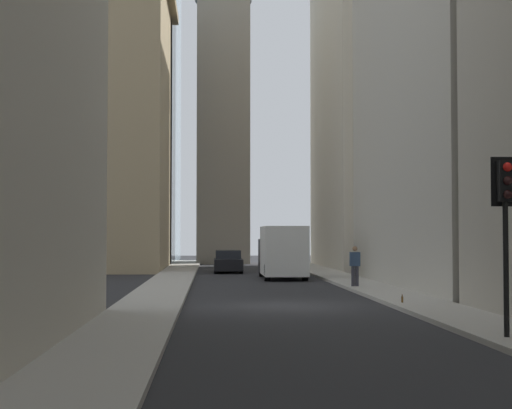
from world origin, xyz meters
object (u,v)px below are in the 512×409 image
delivery_truck (282,252)px  discarded_bottle (402,299)px  pedestrian (355,264)px  sedan_black (228,262)px  traffic_light_foreground (505,204)px

delivery_truck → discarded_bottle: size_ratio=23.93×
discarded_bottle → pedestrian: bearing=0.2°
delivery_truck → sedan_black: (7.35, 2.80, -0.80)m
sedan_black → pedestrian: (-16.24, -5.22, 0.43)m
delivery_truck → pedestrian: (-8.89, -2.42, -0.37)m
sedan_black → pedestrian: size_ratio=2.46×
delivery_truck → traffic_light_foreground: traffic_light_foreground is taller
traffic_light_foreground → sedan_black: bearing=9.0°
delivery_truck → discarded_bottle: (-17.53, -2.44, -1.21)m
delivery_truck → traffic_light_foreground: 26.75m
delivery_truck → traffic_light_foreground: size_ratio=1.63×
sedan_black → discarded_bottle: size_ratio=15.93×
traffic_light_foreground → discarded_bottle: 9.47m
sedan_black → discarded_bottle: 25.43m
delivery_truck → discarded_bottle: delivery_truck is taller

